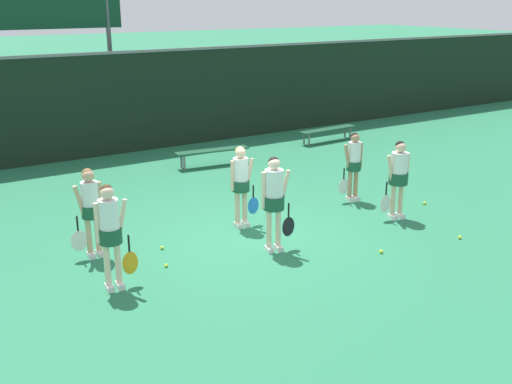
# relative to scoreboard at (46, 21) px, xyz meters

# --- Properties ---
(ground_plane) EXTENTS (140.00, 140.00, 0.00)m
(ground_plane) POSITION_rel_scoreboard_xyz_m (1.57, -8.68, -3.87)
(ground_plane) COLOR #26724C
(fence_windscreen) EXTENTS (60.00, 0.08, 3.03)m
(fence_windscreen) POSITION_rel_scoreboard_xyz_m (1.57, -0.89, -2.34)
(fence_windscreen) COLOR black
(fence_windscreen) RESTS_ON ground_plane
(scoreboard) EXTENTS (4.34, 0.15, 4.88)m
(scoreboard) POSITION_rel_scoreboard_xyz_m (0.00, 0.00, 0.00)
(scoreboard) COLOR #515156
(scoreboard) RESTS_ON ground_plane
(bench_courtside) EXTENTS (2.12, 0.61, 0.46)m
(bench_courtside) POSITION_rel_scoreboard_xyz_m (3.31, -3.56, -3.47)
(bench_courtside) COLOR #19472D
(bench_courtside) RESTS_ON ground_plane
(bench_far) EXTENTS (2.18, 0.48, 0.42)m
(bench_far) POSITION_rel_scoreboard_xyz_m (7.90, -2.92, -3.50)
(bench_far) COLOR #19472D
(bench_far) RESTS_ON ground_plane
(player_0) EXTENTS (0.64, 0.37, 1.76)m
(player_0) POSITION_rel_scoreboard_xyz_m (-1.52, -9.33, -2.82)
(player_0) COLOR beige
(player_0) RESTS_ON ground_plane
(player_1) EXTENTS (0.65, 0.39, 1.80)m
(player_1) POSITION_rel_scoreboard_xyz_m (1.52, -9.41, -2.80)
(player_1) COLOR beige
(player_1) RESTS_ON ground_plane
(player_2) EXTENTS (0.68, 0.40, 1.68)m
(player_2) POSITION_rel_scoreboard_xyz_m (4.68, -9.34, -2.87)
(player_2) COLOR beige
(player_2) RESTS_ON ground_plane
(player_3) EXTENTS (0.64, 0.35, 1.66)m
(player_3) POSITION_rel_scoreboard_xyz_m (-1.41, -7.90, -2.89)
(player_3) COLOR tan
(player_3) RESTS_ON ground_plane
(player_4) EXTENTS (0.63, 0.36, 1.68)m
(player_4) POSITION_rel_scoreboard_xyz_m (1.63, -8.02, -2.88)
(player_4) COLOR beige
(player_4) RESTS_ON ground_plane
(player_5) EXTENTS (0.62, 0.33, 1.60)m
(player_5) POSITION_rel_scoreboard_xyz_m (4.66, -7.95, -2.95)
(player_5) COLOR tan
(player_5) RESTS_ON ground_plane
(tennis_ball_0) EXTENTS (0.07, 0.07, 0.07)m
(tennis_ball_0) POSITION_rel_scoreboard_xyz_m (-0.61, -6.63, -3.84)
(tennis_ball_0) COLOR #CCE033
(tennis_ball_0) RESTS_ON ground_plane
(tennis_ball_1) EXTENTS (0.07, 0.07, 0.07)m
(tennis_ball_1) POSITION_rel_scoreboard_xyz_m (3.13, -10.57, -3.83)
(tennis_ball_1) COLOR #CCE033
(tennis_ball_1) RESTS_ON ground_plane
(tennis_ball_2) EXTENTS (0.07, 0.07, 0.07)m
(tennis_ball_2) POSITION_rel_scoreboard_xyz_m (5.87, -9.06, -3.83)
(tennis_ball_2) COLOR #CCE033
(tennis_ball_2) RESTS_ON ground_plane
(tennis_ball_3) EXTENTS (0.07, 0.07, 0.07)m
(tennis_ball_3) POSITION_rel_scoreboard_xyz_m (-0.24, -8.27, -3.84)
(tennis_ball_3) COLOR #CCE033
(tennis_ball_3) RESTS_ON ground_plane
(tennis_ball_4) EXTENTS (0.07, 0.07, 0.07)m
(tennis_ball_4) POSITION_rel_scoreboard_xyz_m (2.54, -6.97, -3.84)
(tennis_ball_4) COLOR #CCE033
(tennis_ball_4) RESTS_ON ground_plane
(tennis_ball_5) EXTENTS (0.07, 0.07, 0.07)m
(tennis_ball_5) POSITION_rel_scoreboard_xyz_m (4.91, -10.87, -3.84)
(tennis_ball_5) COLOR #CCE033
(tennis_ball_5) RESTS_ON ground_plane
(tennis_ball_6) EXTENTS (0.07, 0.07, 0.07)m
(tennis_ball_6) POSITION_rel_scoreboard_xyz_m (-0.49, -9.03, -3.84)
(tennis_ball_6) COLOR #CCE033
(tennis_ball_6) RESTS_ON ground_plane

